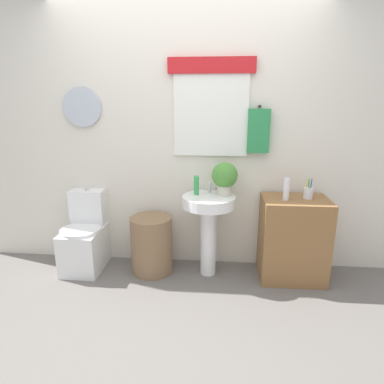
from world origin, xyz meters
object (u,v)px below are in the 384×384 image
object	(u,v)px
toothbrush_cup	(308,193)
laundry_hamper	(152,245)
lotion_bottle	(286,189)
potted_plant	(225,177)
toilet	(86,239)
pedestal_sink	(209,217)
wooden_cabinet	(293,239)
soap_bottle	(196,185)

from	to	relation	value
toothbrush_cup	laundry_hamper	bearing A→B (deg)	-179.21
lotion_bottle	toothbrush_cup	world-z (taller)	lotion_bottle
potted_plant	toothbrush_cup	xyz separation A→B (m)	(0.75, -0.04, -0.12)
laundry_hamper	toothbrush_cup	size ratio (longest dim) A/B	3.02
toilet	pedestal_sink	size ratio (longest dim) A/B	1.01
potted_plant	pedestal_sink	bearing A→B (deg)	-156.80
wooden_cabinet	lotion_bottle	world-z (taller)	lotion_bottle
soap_bottle	lotion_bottle	xyz separation A→B (m)	(0.80, -0.09, 0.01)
pedestal_sink	toothbrush_cup	distance (m)	0.93
potted_plant	toilet	bearing A→B (deg)	-178.91
wooden_cabinet	lotion_bottle	bearing A→B (deg)	-158.86
toothbrush_cup	soap_bottle	bearing A→B (deg)	178.30
laundry_hamper	pedestal_sink	size ratio (longest dim) A/B	0.71
soap_bottle	lotion_bottle	distance (m)	0.81
laundry_hamper	potted_plant	bearing A→B (deg)	4.97
wooden_cabinet	potted_plant	distance (m)	0.86
toilet	soap_bottle	bearing A→B (deg)	0.82
pedestal_sink	potted_plant	world-z (taller)	potted_plant
potted_plant	toothbrush_cup	bearing A→B (deg)	-3.05
pedestal_sink	soap_bottle	size ratio (longest dim) A/B	4.45
lotion_bottle	toothbrush_cup	distance (m)	0.22
toothbrush_cup	toilet	bearing A→B (deg)	179.62
toilet	pedestal_sink	bearing A→B (deg)	-1.59
soap_bottle	wooden_cabinet	bearing A→B (deg)	-3.15
lotion_bottle	toothbrush_cup	bearing A→B (deg)	16.15
lotion_bottle	wooden_cabinet	bearing A→B (deg)	21.14
laundry_hamper	toothbrush_cup	xyz separation A→B (m)	(1.44, 0.02, 0.55)
toilet	toothbrush_cup	world-z (taller)	toothbrush_cup
soap_bottle	laundry_hamper	bearing A→B (deg)	-173.37
toilet	laundry_hamper	distance (m)	0.68
potted_plant	toothbrush_cup	size ratio (longest dim) A/B	1.66
pedestal_sink	wooden_cabinet	bearing A→B (deg)	-0.00
potted_plant	lotion_bottle	xyz separation A→B (m)	(0.54, -0.10, -0.08)
toothbrush_cup	lotion_bottle	bearing A→B (deg)	-163.85
soap_bottle	potted_plant	bearing A→B (deg)	2.20
wooden_cabinet	potted_plant	xyz separation A→B (m)	(-0.65, 0.06, 0.57)
pedestal_sink	lotion_bottle	xyz separation A→B (m)	(0.68, -0.04, 0.30)
pedestal_sink	laundry_hamper	bearing A→B (deg)	-180.00
potted_plant	toothbrush_cup	distance (m)	0.76
laundry_hamper	wooden_cabinet	xyz separation A→B (m)	(1.34, 0.00, 0.11)
wooden_cabinet	toothbrush_cup	size ratio (longest dim) A/B	4.21
toilet	lotion_bottle	world-z (taller)	lotion_bottle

